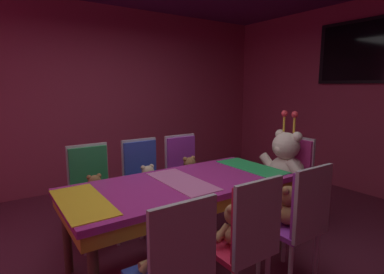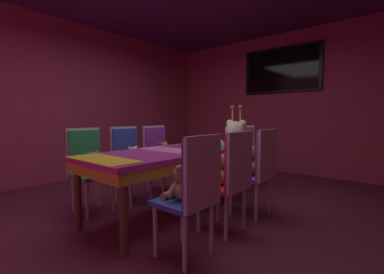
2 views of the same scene
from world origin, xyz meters
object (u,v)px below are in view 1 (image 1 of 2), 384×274
Objects in this scene: king_teddy_bear at (285,161)px; teddy_left_2 at (190,171)px; teddy_left_1 at (148,179)px; chair_right_1 at (249,234)px; chair_left_2 at (183,167)px; throne_chair at (293,170)px; teddy_right_1 at (234,226)px; teddy_right_2 at (287,207)px; wall_tv at (372,51)px; chair_left_1 at (143,174)px; teddy_right_0 at (164,255)px; chair_left_0 at (91,183)px; chair_right_0 at (176,264)px; banquet_table at (182,191)px; chair_right_2 at (303,214)px; teddy_left_0 at (95,189)px.

teddy_left_2 is at bearing -39.80° from king_teddy_bear.
chair_right_1 is (1.52, -0.01, 0.02)m from teddy_left_1.
chair_left_2 is 1.00× the size of throne_chair.
teddy_right_2 reaches higher than teddy_right_1.
wall_tv is (-0.82, 3.10, 1.45)m from chair_right_1.
chair_left_1 reaches higher than teddy_left_2.
teddy_left_1 is 1.52m from chair_right_1.
teddy_right_0 is (1.39, -1.12, -0.00)m from teddy_left_2.
king_teddy_bear is at bearing -59.10° from chair_right_1.
chair_left_0 and chair_right_0 have the same top height.
throne_chair is at bearing -71.56° from teddy_right_0.
chair_left_0 reaches higher than banquet_table.
teddy_right_1 is at bearing 26.22° from king_teddy_bear.
teddy_left_1 is (0.14, -0.00, -0.02)m from chair_left_1.
chair_left_1 is 2.82× the size of teddy_right_2.
chair_left_1 is at bearing -106.08° from teddy_left_2.
teddy_right_2 is (1.51, 0.02, 0.00)m from chair_left_2.
king_teddy_bear is at bearing -0.00° from throne_chair.
teddy_left_1 is at bearing 20.08° from chair_right_2.
teddy_left_2 is 0.32× the size of chair_right_0.
wall_tv reaches higher than banquet_table.
chair_left_0 is at bearing -22.16° from throne_chair.
chair_left_1 is 1.52m from teddy_right_1.
throne_chair is (0.69, 0.99, 0.01)m from teddy_left_2.
teddy_left_0 is 0.28× the size of chair_left_1.
chair_left_2 is at bearing -18.14° from chair_right_1.
chair_right_0 is 1.00× the size of chair_right_1.
chair_right_2 is 0.64× the size of wall_tv.
chair_left_2 is at bearing -39.99° from throne_chair.
teddy_right_0 is 1.16m from chair_right_2.
chair_right_0 is 0.14m from teddy_right_0.
teddy_left_2 reaches higher than banquet_table.
chair_left_0 is at bearing -23.87° from king_teddy_bear.
teddy_right_2 is 0.23× the size of wall_tv.
chair_left_2 is at bearing 0.84° from chair_right_2.
banquet_table is 0.88m from teddy_left_2.
teddy_left_2 is 0.20× the size of wall_tv.
teddy_left_2 is at bearing -36.16° from chair_right_0.
chair_right_0 is 2.13m from king_teddy_bear.
teddy_right_1 reaches higher than teddy_right_0.
chair_right_0 is at bearing -36.16° from teddy_left_2.
chair_left_2 reaches higher than banquet_table.
chair_left_2 is 0.15m from teddy_left_2.
banquet_table is 6.67× the size of teddy_right_0.
teddy_right_1 is 1.53m from king_teddy_bear.
teddy_right_0 is (1.55, -0.59, -0.02)m from chair_left_1.
chair_right_0 is 1.00× the size of throne_chair.
king_teddy_bear reaches higher than chair_left_2.
teddy_right_0 is 1.15m from teddy_right_2.
teddy_left_2 is at bearing 141.38° from banquet_table.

